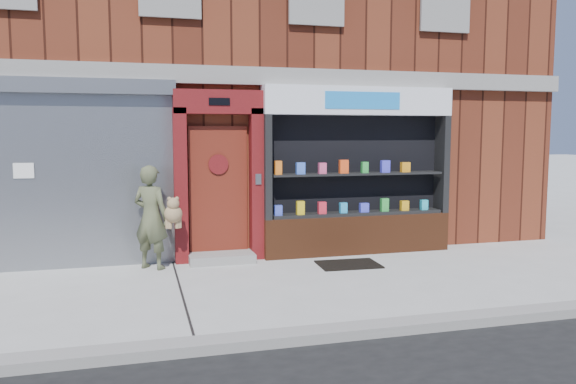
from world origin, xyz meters
name	(u,v)px	position (x,y,z in m)	size (l,w,h in m)	color
ground	(291,285)	(0.00, 0.00, 0.00)	(80.00, 80.00, 0.00)	#9E9E99
curb	(344,332)	(0.00, -2.15, 0.06)	(60.00, 0.30, 0.12)	gray
building	(224,57)	(0.00, 5.99, 4.00)	(12.00, 8.16, 8.00)	#4D1D11
shutter_bay	(78,162)	(-3.00, 1.93, 1.72)	(3.10, 0.30, 3.04)	gray
red_door_bay	(219,176)	(-0.75, 1.86, 1.46)	(1.52, 0.58, 2.90)	#540E10
pharmacy_bay	(357,178)	(1.75, 1.81, 1.37)	(3.50, 0.41, 3.00)	#5D2C16
woman	(153,217)	(-1.87, 1.54, 0.85)	(0.85, 0.68, 1.68)	#515638
doormat	(349,264)	(1.26, 0.94, 0.01)	(1.00, 0.70, 0.03)	black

